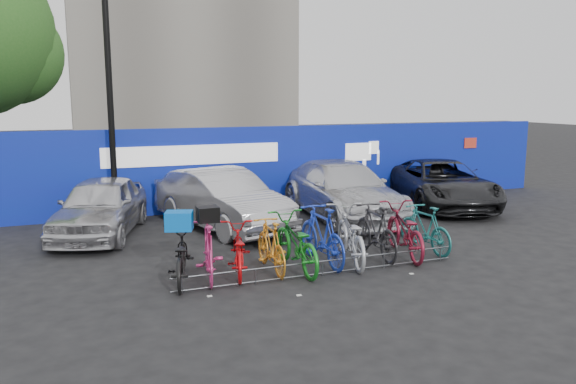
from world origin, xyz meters
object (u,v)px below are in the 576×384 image
car_1 (222,200)px  car_3 (441,184)px  bike_3 (271,246)px  bike_7 (376,231)px  car_2 (343,190)px  bike_1 (209,250)px  car_0 (100,206)px  bike_2 (238,250)px  bike_5 (322,235)px  bike_0 (180,256)px  bike_4 (295,243)px  lamppost (110,96)px  bike_rack (323,267)px  bike_9 (425,228)px  bike_8 (404,231)px  bike_6 (350,236)px

car_1 → car_3: size_ratio=0.90×
bike_3 → bike_7: (2.32, 0.11, 0.06)m
car_2 → bike_1: size_ratio=2.91×
car_3 → car_0: bearing=-163.9°
car_2 → bike_7: size_ratio=2.78×
car_2 → bike_1: bearing=-137.6°
bike_2 → bike_5: 1.72m
bike_0 → bike_4: size_ratio=0.90×
car_1 → bike_5: bearing=-90.7°
car_1 → lamppost: bearing=128.3°
car_3 → bike_2: car_3 is taller
bike_rack → bike_5: 0.86m
bike_2 → bike_1: bearing=22.9°
bike_4 → bike_2: bearing=-9.1°
bike_2 → car_3: bearing=-137.2°
bike_2 → bike_7: size_ratio=0.94×
bike_4 → car_1: bearing=-83.8°
bike_5 → car_2: bearing=-123.0°
bike_1 → bike_3: bearing=-169.2°
car_0 → bike_2: (2.21, -4.04, -0.24)m
bike_4 → bike_9: size_ratio=1.20×
bike_8 → bike_4: bearing=14.3°
car_0 → car_2: car_2 is taller
bike_7 → bike_8: bearing=171.1°
car_2 → bike_5: (-2.36, -3.81, -0.16)m
bike_8 → bike_9: bearing=-156.7°
car_0 → bike_6: bearing=-24.9°
car_2 → bike_9: car_2 is taller
bike_3 → bike_8: bike_8 is taller
car_3 → car_2: bearing=-159.7°
bike_1 → bike_5: 2.29m
car_0 → bike_1: size_ratio=2.31×
car_0 → bike_8: 7.08m
car_0 → bike_4: car_0 is taller
car_2 → bike_5: 4.48m
bike_2 → bike_7: bike_7 is taller
bike_4 → bike_6: size_ratio=0.97×
car_3 → lamppost: bearing=-171.8°
lamppost → car_3: bearing=-7.6°
bike_3 → lamppost: bearing=-64.0°
bike_rack → bike_9: 2.82m
bike_rack → bike_4: bike_4 is taller
car_1 → car_2: car_2 is taller
car_1 → bike_9: car_1 is taller
car_0 → bike_7: bearing=-20.0°
lamppost → bike_6: (4.06, -5.42, -2.72)m
bike_2 → bike_3: (0.63, -0.07, 0.04)m
car_0 → bike_5: 5.63m
bike_1 → car_1: bearing=-97.9°
bike_4 → bike_5: bearing=-164.5°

